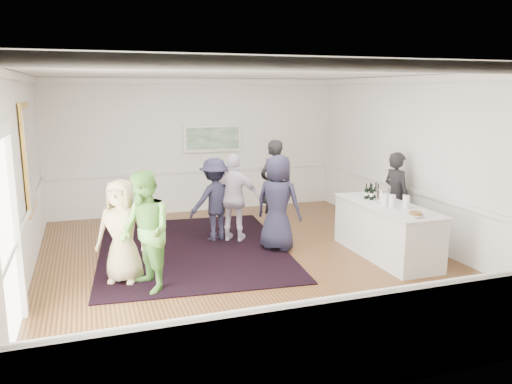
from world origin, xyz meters
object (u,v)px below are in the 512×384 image
object	(u,v)px
serving_table	(386,230)
ice_bucket	(383,196)
guest_navy	(278,203)
bartender	(396,196)
guest_tan	(122,231)
guest_lilac	(235,198)
guest_dark_a	(215,200)
nut_bowl	(416,215)
guest_dark_b	(273,184)
guest_green	(145,232)

from	to	relation	value
serving_table	ice_bucket	distance (m)	0.61
guest_navy	bartender	bearing A→B (deg)	-139.04
guest_tan	guest_lilac	size ratio (longest dim) A/B	0.94
guest_dark_a	guest_navy	bearing A→B (deg)	119.39
nut_bowl	guest_dark_b	bearing A→B (deg)	108.96
guest_green	nut_bowl	size ratio (longest dim) A/B	7.20
bartender	ice_bucket	size ratio (longest dim) A/B	6.72
serving_table	guest_green	distance (m)	4.25
guest_tan	guest_navy	xyz separation A→B (m)	(2.85, 0.72, 0.08)
guest_lilac	ice_bucket	distance (m)	2.80
nut_bowl	guest_tan	bearing A→B (deg)	165.35
guest_navy	nut_bowl	world-z (taller)	guest_navy
ice_bucket	guest_lilac	bearing A→B (deg)	145.06
serving_table	guest_navy	size ratio (longest dim) A/B	1.31
guest_tan	nut_bowl	world-z (taller)	guest_tan
guest_dark_b	ice_bucket	distance (m)	2.61
guest_dark_a	guest_green	bearing A→B (deg)	37.47
guest_navy	guest_green	bearing A→B (deg)	69.70
serving_table	bartender	bearing A→B (deg)	48.19
bartender	guest_lilac	world-z (taller)	bartender
guest_green	guest_dark_b	world-z (taller)	guest_dark_b
serving_table	guest_navy	xyz separation A→B (m)	(-1.68, 1.00, 0.41)
guest_dark_a	bartender	bearing A→B (deg)	146.24
guest_tan	guest_dark_a	size ratio (longest dim) A/B	0.99
guest_lilac	guest_navy	bearing A→B (deg)	158.69
guest_lilac	nut_bowl	size ratio (longest dim) A/B	6.89
nut_bowl	serving_table	bearing A→B (deg)	85.57
guest_lilac	serving_table	bearing A→B (deg)	172.71
guest_navy	guest_dark_a	bearing A→B (deg)	-0.24
guest_lilac	guest_dark_a	distance (m)	0.40
guest_lilac	guest_dark_a	xyz separation A→B (m)	(-0.35, 0.18, -0.04)
bartender	guest_green	size ratio (longest dim) A/B	0.97
guest_dark_b	guest_green	bearing A→B (deg)	14.62
guest_tan	guest_navy	distance (m)	2.94
guest_dark_b	ice_bucket	world-z (taller)	guest_dark_b
guest_dark_a	guest_dark_b	bearing A→B (deg)	-175.55
serving_table	guest_dark_b	distance (m)	2.79
guest_dark_a	ice_bucket	distance (m)	3.19
guest_navy	ice_bucket	distance (m)	1.88
guest_green	serving_table	bearing A→B (deg)	75.95
guest_green	ice_bucket	distance (m)	4.25
serving_table	guest_green	size ratio (longest dim) A/B	1.30
guest_dark_b	guest_lilac	bearing A→B (deg)	6.47
guest_lilac	guest_green	bearing A→B (deg)	75.85
serving_table	guest_tan	size ratio (longest dim) A/B	1.44
guest_tan	nut_bowl	bearing A→B (deg)	9.83
guest_green	ice_bucket	xyz separation A→B (m)	(4.23, 0.38, 0.16)
bartender	nut_bowl	world-z (taller)	bartender
guest_navy	ice_bucket	world-z (taller)	guest_navy
guest_tan	guest_green	distance (m)	0.58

